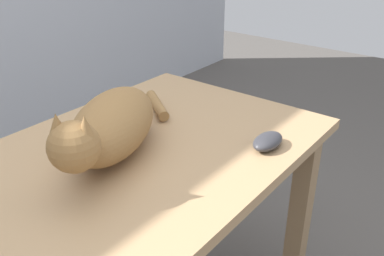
% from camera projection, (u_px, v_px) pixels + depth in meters
% --- Properties ---
extents(desk, '(1.64, 0.69, 0.71)m').
position_uv_depth(desk, '(41.00, 244.00, 0.92)').
color(desk, tan).
rests_on(desk, ground_plane).
extents(cat, '(0.56, 0.32, 0.20)m').
position_uv_depth(cat, '(110.00, 126.00, 1.04)').
color(cat, olive).
rests_on(cat, desk).
extents(computer_mouse, '(0.11, 0.06, 0.04)m').
position_uv_depth(computer_mouse, '(268.00, 141.00, 1.10)').
color(computer_mouse, '#333338').
rests_on(computer_mouse, desk).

